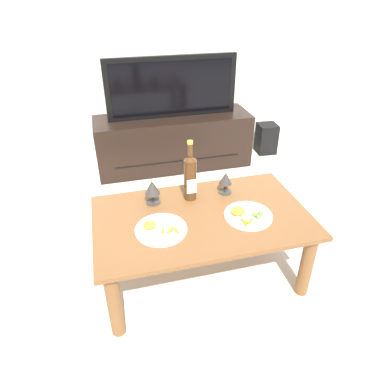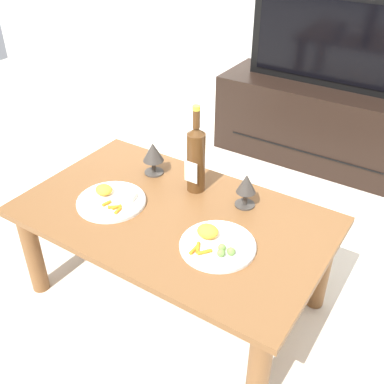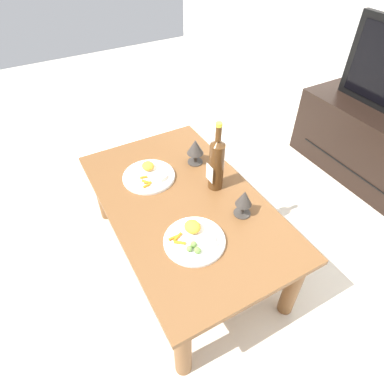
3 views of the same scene
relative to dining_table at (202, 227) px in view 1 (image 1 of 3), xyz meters
name	(u,v)px [view 1 (image 1 of 3)]	position (x,y,z in m)	size (l,w,h in m)	color
ground_plane	(201,273)	(0.00, 0.00, -0.35)	(6.40, 6.40, 0.00)	beige
back_wall	(144,7)	(0.00, 1.74, 0.95)	(6.40, 0.10, 2.60)	silver
dining_table	(202,227)	(0.00, 0.00, 0.00)	(1.13, 0.68, 0.42)	brown
tv_stand	(174,141)	(0.15, 1.43, -0.11)	(1.37, 0.43, 0.47)	black
tv_screen	(172,87)	(0.15, 1.42, 0.37)	(1.11, 0.05, 0.50)	black
floor_speaker	(266,138)	(1.10, 1.47, -0.20)	(0.18, 0.18, 0.29)	black
wine_bottle	(190,176)	(-0.02, 0.18, 0.22)	(0.07, 0.07, 0.35)	#4C2D14
goblet_left	(152,188)	(-0.23, 0.19, 0.17)	(0.09, 0.09, 0.14)	#38332D
goblet_right	(226,179)	(0.20, 0.19, 0.16)	(0.08, 0.08, 0.13)	#38332D
dinner_plate_left	(160,228)	(-0.24, -0.07, 0.09)	(0.26, 0.26, 0.05)	white
dinner_plate_right	(247,215)	(0.23, -0.07, 0.09)	(0.26, 0.26, 0.05)	white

